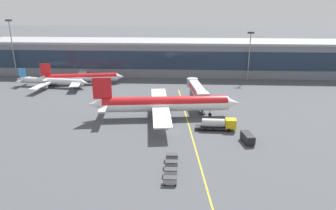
{
  "coord_description": "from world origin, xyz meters",
  "views": [
    {
      "loc": [
        3.99,
        -79.41,
        33.88
      ],
      "look_at": [
        -0.91,
        9.15,
        4.5
      ],
      "focal_mm": 34.4,
      "sensor_mm": 36.0,
      "label": 1
    }
  ],
  "objects": [
    {
      "name": "apron_light_mast_0",
      "position": [
        31.12,
        59.56,
        12.3
      ],
      "size": [
        2.8,
        0.5,
        20.74
      ],
      "color": "gray",
      "rests_on": "ground_plane"
    },
    {
      "name": "main_airliner",
      "position": [
        -2.09,
        11.12,
        4.2
      ],
      "size": [
        45.44,
        36.06,
        12.41
      ],
      "color": "white",
      "rests_on": "ground_plane"
    },
    {
      "name": "crew_van",
      "position": [
        19.62,
        -5.76,
        1.31
      ],
      "size": [
        3.02,
        5.31,
        2.3
      ],
      "color": "black",
      "rests_on": "ground_plane"
    },
    {
      "name": "apron_lead_in_line",
      "position": [
        5.49,
        2.0,
        0.0
      ],
      "size": [
        8.33,
        79.63,
        0.01
      ],
      "primitive_type": "cube",
      "rotation": [
        0.0,
        0.0,
        0.1
      ],
      "color": "yellow",
      "rests_on": "ground_plane"
    },
    {
      "name": "commuter_jet_near",
      "position": [
        -39.06,
        48.25,
        2.89
      ],
      "size": [
        34.99,
        27.89,
        9.04
      ],
      "color": "silver",
      "rests_on": "ground_plane"
    },
    {
      "name": "baggage_cart_2",
      "position": [
        1.37,
        -19.16,
        0.78
      ],
      "size": [
        2.66,
        1.64,
        1.48
      ],
      "color": "#595B60",
      "rests_on": "ground_plane"
    },
    {
      "name": "fuel_tanker",
      "position": [
        13.14,
        1.88,
        1.75
      ],
      "size": [
        10.87,
        2.92,
        3.25
      ],
      "color": "#232326",
      "rests_on": "ground_plane"
    },
    {
      "name": "ground_plane",
      "position": [
        0.0,
        0.0,
        0.0
      ],
      "size": [
        700.0,
        700.0,
        0.0
      ],
      "primitive_type": "plane",
      "color": "#47494F"
    },
    {
      "name": "terminal_building",
      "position": [
        16.75,
        71.52,
        7.76
      ],
      "size": [
        211.62,
        21.23,
        15.48
      ],
      "color": "slate",
      "rests_on": "ground_plane"
    },
    {
      "name": "commuter_jet_far",
      "position": [
        -49.76,
        43.28,
        2.47
      ],
      "size": [
        30.95,
        24.88,
        7.07
      ],
      "color": "silver",
      "rests_on": "ground_plane"
    },
    {
      "name": "baggage_cart_3",
      "position": [
        1.35,
        -15.96,
        0.78
      ],
      "size": [
        2.66,
        1.64,
        1.48
      ],
      "color": "#595B60",
      "rests_on": "ground_plane"
    },
    {
      "name": "jet_bridge",
      "position": [
        7.86,
        24.26,
        5.18
      ],
      "size": [
        6.82,
        21.71,
        6.89
      ],
      "color": "#B2B7BC",
      "rests_on": "ground_plane"
    },
    {
      "name": "baggage_cart_1",
      "position": [
        1.4,
        -22.36,
        0.78
      ],
      "size": [
        2.66,
        1.64,
        1.48
      ],
      "color": "gray",
      "rests_on": "ground_plane"
    },
    {
      "name": "baggage_cart_0",
      "position": [
        1.42,
        -25.56,
        0.78
      ],
      "size": [
        2.66,
        1.64,
        1.48
      ],
      "color": "gray",
      "rests_on": "ground_plane"
    },
    {
      "name": "apron_light_mast_1",
      "position": [
        -72.61,
        59.56,
        14.71
      ],
      "size": [
        2.8,
        0.5,
        25.38
      ],
      "color": "gray",
      "rests_on": "ground_plane"
    }
  ]
}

